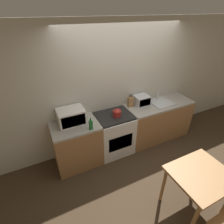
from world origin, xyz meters
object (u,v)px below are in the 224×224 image
Objects in this scene: kettle at (117,112)px; bottle at (91,125)px; stove_range at (114,134)px; toaster_oven at (142,100)px; microwave at (71,116)px; dining_table at (200,179)px.

kettle is 0.62m from bottle.
kettle reaches higher than stove_range.
stove_range is 2.86× the size of toaster_oven.
bottle reaches higher than toaster_oven.
stove_range is 1.90× the size of microwave.
microwave reaches higher than dining_table.
microwave reaches higher than toaster_oven.
microwave is at bearing 172.58° from stove_range.
stove_range is at bearing 22.10° from bottle.
bottle reaches higher than dining_table.
kettle is 0.25× the size of dining_table.
microwave is at bearing 126.55° from dining_table.
stove_range is 1.10× the size of dining_table.
dining_table is (1.07, -1.45, -0.34)m from bottle.
bottle is (-0.56, -0.23, 0.54)m from stove_range.
microwave is at bearing -178.38° from toaster_oven.
bottle is at bearing -163.68° from kettle.
kettle is 0.86m from microwave.
dining_table is (0.51, -1.68, 0.20)m from stove_range.
stove_range is at bearing 125.26° from kettle.
kettle reaches higher than dining_table.
microwave reaches higher than stove_range.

